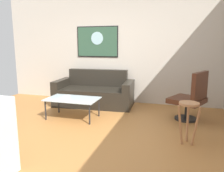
% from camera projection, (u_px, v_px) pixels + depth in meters
% --- Properties ---
extents(ground, '(6.40, 6.40, 0.04)m').
position_uv_depth(ground, '(81.00, 136.00, 3.83)').
color(ground, '#A46B36').
extents(back_wall, '(6.40, 0.05, 2.80)m').
position_uv_depth(back_wall, '(118.00, 49.00, 5.85)').
color(back_wall, '#BEB4A4').
rests_on(back_wall, ground).
extents(couch, '(1.97, 1.02, 0.87)m').
position_uv_depth(couch, '(95.00, 94.00, 5.67)').
color(couch, black).
rests_on(couch, ground).
extents(coffee_table, '(1.06, 0.62, 0.42)m').
position_uv_depth(coffee_table, '(73.00, 100.00, 4.63)').
color(coffee_table, silver).
rests_on(coffee_table, ground).
extents(armchair, '(0.82, 0.83, 1.00)m').
position_uv_depth(armchair, '(191.00, 97.00, 4.46)').
color(armchair, black).
rests_on(armchair, ground).
extents(bar_stool, '(0.35, 0.34, 0.66)m').
position_uv_depth(bar_stool, '(189.00, 113.00, 3.41)').
color(bar_stool, '#A97148').
rests_on(bar_stool, ground).
extents(wall_painting, '(1.13, 0.03, 0.80)m').
position_uv_depth(wall_painting, '(97.00, 42.00, 5.94)').
color(wall_painting, black).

